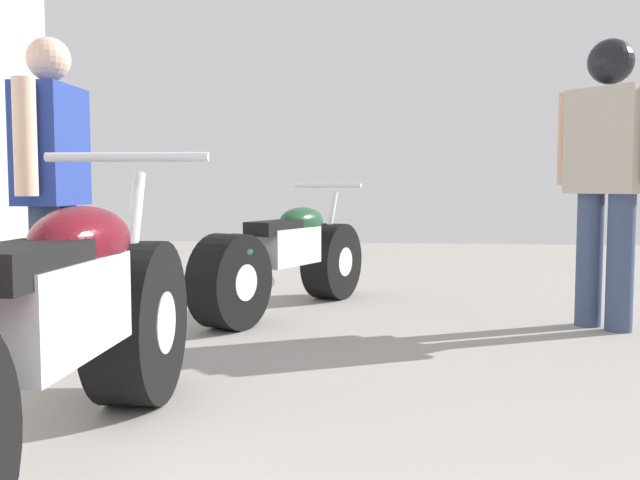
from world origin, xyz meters
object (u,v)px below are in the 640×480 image
(motorcycle_maroon_cruiser, at_px, (46,346))
(motorcycle_black_naked, at_px, (284,260))
(mechanic_in_blue, at_px, (52,179))
(mechanic_with_helmet, at_px, (608,157))

(motorcycle_maroon_cruiser, height_order, motorcycle_black_naked, motorcycle_maroon_cruiser)
(mechanic_in_blue, xyz_separation_m, mechanic_with_helmet, (2.97, 1.05, 0.14))
(mechanic_in_blue, relative_size, mechanic_with_helmet, 0.92)
(motorcycle_black_naked, relative_size, mechanic_with_helmet, 1.06)
(motorcycle_maroon_cruiser, distance_m, mechanic_in_blue, 1.69)
(motorcycle_maroon_cruiser, xyz_separation_m, mechanic_in_blue, (-0.71, 1.46, 0.49))
(motorcycle_maroon_cruiser, height_order, mechanic_with_helmet, mechanic_with_helmet)
(mechanic_in_blue, bearing_deg, motorcycle_black_naked, 55.05)
(mechanic_in_blue, distance_m, mechanic_with_helmet, 3.15)
(motorcycle_black_naked, bearing_deg, mechanic_with_helmet, -8.83)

